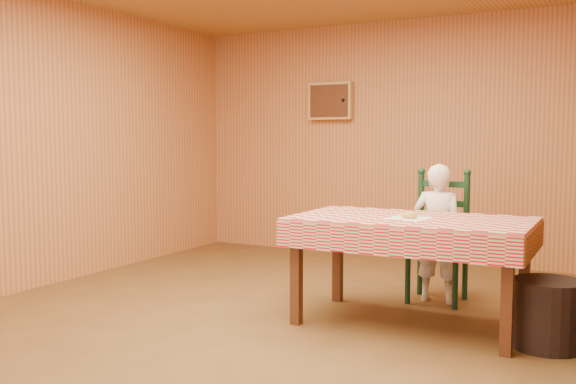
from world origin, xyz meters
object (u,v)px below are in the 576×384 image
at_px(ladder_chair, 439,239).
at_px(storage_bin, 548,314).
at_px(dining_table, 411,229).
at_px(seated_child, 438,233).

relative_size(ladder_chair, storage_bin, 2.47).
xyz_separation_m(ladder_chair, storage_bin, (0.93, -0.88, -0.29)).
distance_m(dining_table, seated_child, 0.74).
height_order(seated_child, storage_bin, seated_child).
relative_size(dining_table, seated_child, 1.47).
relative_size(dining_table, storage_bin, 3.79).
bearing_deg(storage_bin, ladder_chair, 136.59).
bearing_deg(storage_bin, seated_child, 138.51).
xyz_separation_m(seated_child, storage_bin, (0.93, -0.82, -0.34)).
relative_size(ladder_chair, seated_child, 0.96).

